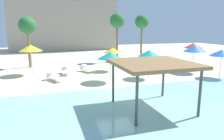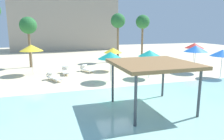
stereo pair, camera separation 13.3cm
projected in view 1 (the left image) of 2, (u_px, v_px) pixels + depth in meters
The scene contains 17 objects.
ground_plane at pixel (117, 94), 14.37m from camera, with size 80.00×80.00×0.00m, color beige.
lagoon_water at pixel (154, 128), 9.47m from camera, with size 44.00×13.50×0.04m, color #99D1C6.
shade_pavilion at pixel (153, 65), 11.32m from camera, with size 4.14×4.14×2.67m.
beach_umbrella_teal_1 at pixel (110, 55), 17.46m from camera, with size 2.13×2.13×2.51m.
beach_umbrella_red_2 at pixel (193, 46), 24.98m from camera, with size 2.24×2.24×2.71m.
beach_umbrella_blue_3 at pixel (195, 49), 21.17m from camera, with size 2.31×2.31×2.73m.
beach_umbrella_yellow_4 at pixel (112, 50), 21.95m from camera, with size 1.92×1.92×2.43m.
beach_umbrella_blue_5 at pixel (222, 53), 18.83m from camera, with size 2.14×2.14×2.57m.
beach_umbrella_yellow_6 at pixel (31, 48), 19.94m from camera, with size 2.19×2.19×2.90m.
beach_umbrella_teal_7 at pixel (149, 53), 18.75m from camera, with size 2.01×2.01×2.53m.
lounge_chair_0 at pixel (86, 69), 21.64m from camera, with size 1.30×1.98×0.74m.
lounge_chair_1 at pixel (65, 71), 20.59m from camera, with size 0.66×1.91×0.74m.
lounge_chair_2 at pixel (53, 77), 18.04m from camera, with size 1.39×1.96×0.74m.
palm_tree_0 at pixel (117, 22), 27.33m from camera, with size 1.90×1.90×6.33m.
palm_tree_1 at pixel (142, 23), 28.86m from camera, with size 1.90×1.90×6.22m.
palm_tree_2 at pixel (27, 26), 23.29m from camera, with size 1.90×1.90×5.69m.
hotel_block_0 at pixel (63, 10), 43.18m from camera, with size 20.52×8.87×15.96m, color #9E9384.
Camera 1 is at (-4.48, -13.01, 4.48)m, focal length 33.68 mm.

